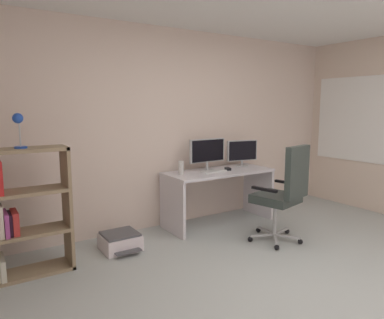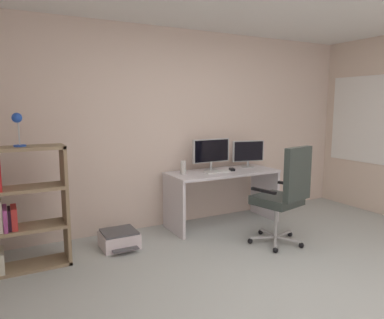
# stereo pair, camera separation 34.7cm
# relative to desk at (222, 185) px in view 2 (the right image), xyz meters

# --- Properties ---
(ground_plane) EXTENTS (5.46, 4.72, 0.02)m
(ground_plane) POSITION_rel_desk_xyz_m (-0.44, -2.01, -0.55)
(ground_plane) COLOR #B0B6B2
(ground_plane) RESTS_ON ground
(wall_back) EXTENTS (5.46, 0.10, 2.56)m
(wall_back) POSITION_rel_desk_xyz_m (-0.44, 0.40, 0.75)
(wall_back) COLOR beige
(wall_back) RESTS_ON ground
(window_pane) EXTENTS (0.01, 1.31, 1.21)m
(window_pane) POSITION_rel_desk_xyz_m (2.29, -0.50, 0.84)
(window_pane) COLOR white
(window_frame) EXTENTS (0.02, 1.39, 1.29)m
(window_frame) POSITION_rel_desk_xyz_m (2.28, -0.50, 0.84)
(window_frame) COLOR white
(desk) EXTENTS (1.48, 0.61, 0.73)m
(desk) POSITION_rel_desk_xyz_m (0.00, 0.00, 0.00)
(desk) COLOR silver
(desk) RESTS_ON ground
(monitor_main) EXTENTS (0.55, 0.18, 0.42)m
(monitor_main) POSITION_rel_desk_xyz_m (-0.12, 0.09, 0.44)
(monitor_main) COLOR #B2B5B7
(monitor_main) RESTS_ON desk
(monitor_secondary) EXTENTS (0.46, 0.18, 0.37)m
(monitor_secondary) POSITION_rel_desk_xyz_m (0.48, 0.09, 0.40)
(monitor_secondary) COLOR #B2B5B7
(monitor_secondary) RESTS_ON desk
(keyboard) EXTENTS (0.34, 0.14, 0.02)m
(keyboard) POSITION_rel_desk_xyz_m (-0.13, -0.06, 0.20)
(keyboard) COLOR silver
(keyboard) RESTS_ON desk
(computer_mouse) EXTENTS (0.09, 0.11, 0.03)m
(computer_mouse) POSITION_rel_desk_xyz_m (0.12, -0.04, 0.21)
(computer_mouse) COLOR black
(computer_mouse) RESTS_ON desk
(desktop_speaker) EXTENTS (0.07, 0.07, 0.17)m
(desktop_speaker) POSITION_rel_desk_xyz_m (-0.56, 0.04, 0.27)
(desktop_speaker) COLOR silver
(desktop_speaker) RESTS_ON desk
(office_chair) EXTENTS (0.63, 0.66, 1.15)m
(office_chair) POSITION_rel_desk_xyz_m (0.20, -0.97, 0.09)
(office_chair) COLOR #B7BABC
(office_chair) RESTS_ON ground
(bookshelf) EXTENTS (0.85, 0.31, 1.20)m
(bookshelf) POSITION_rel_desk_xyz_m (-2.56, -0.23, 0.07)
(bookshelf) COLOR #8F795A
(bookshelf) RESTS_ON ground
(desk_lamp) EXTENTS (0.11, 0.11, 0.32)m
(desk_lamp) POSITION_rel_desk_xyz_m (-2.42, -0.23, 0.88)
(desk_lamp) COLOR #1F49B8
(desk_lamp) RESTS_ON bookshelf
(printer) EXTENTS (0.40, 0.46, 0.19)m
(printer) POSITION_rel_desk_xyz_m (-1.46, -0.14, -0.44)
(printer) COLOR white
(printer) RESTS_ON ground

